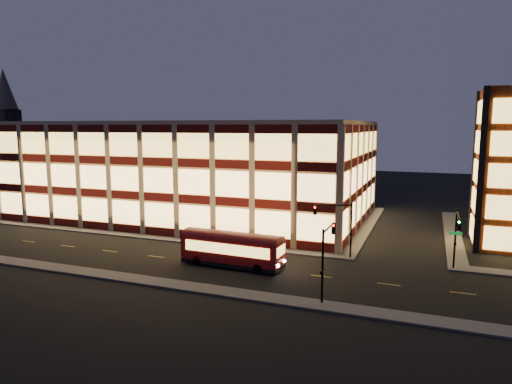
% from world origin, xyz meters
% --- Properties ---
extents(ground, '(200.00, 200.00, 0.00)m').
position_xyz_m(ground, '(0.00, 0.00, 0.00)').
color(ground, black).
rests_on(ground, ground).
extents(sidewalk_office_south, '(54.00, 2.00, 0.15)m').
position_xyz_m(sidewalk_office_south, '(-3.00, 1.00, 0.07)').
color(sidewalk_office_south, '#514F4C').
rests_on(sidewalk_office_south, ground).
extents(sidewalk_office_east, '(2.00, 30.00, 0.15)m').
position_xyz_m(sidewalk_office_east, '(23.00, 17.00, 0.07)').
color(sidewalk_office_east, '#514F4C').
rests_on(sidewalk_office_east, ground).
extents(sidewalk_tower_west, '(2.00, 30.00, 0.15)m').
position_xyz_m(sidewalk_tower_west, '(34.00, 17.00, 0.07)').
color(sidewalk_tower_west, '#514F4C').
rests_on(sidewalk_tower_west, ground).
extents(sidewalk_near, '(100.00, 2.00, 0.15)m').
position_xyz_m(sidewalk_near, '(0.00, -13.00, 0.07)').
color(sidewalk_near, '#514F4C').
rests_on(sidewalk_near, ground).
extents(office_building, '(50.45, 30.45, 14.50)m').
position_xyz_m(office_building, '(-2.91, 16.91, 7.25)').
color(office_building, tan).
rests_on(office_building, ground).
extents(church_tower, '(5.00, 5.00, 18.00)m').
position_xyz_m(church_tower, '(-70.00, 40.00, 9.00)').
color(church_tower, '#2D2621').
rests_on(church_tower, ground).
extents(church_spire, '(6.00, 6.00, 10.00)m').
position_xyz_m(church_spire, '(-70.00, 40.00, 23.00)').
color(church_spire, '#4C473F').
rests_on(church_spire, church_tower).
extents(traffic_signal_far, '(3.79, 1.87, 6.00)m').
position_xyz_m(traffic_signal_far, '(22.21, 0.24, 4.11)').
color(traffic_signal_far, black).
rests_on(traffic_signal_far, ground).
extents(traffic_signal_right, '(1.20, 4.37, 6.00)m').
position_xyz_m(traffic_signal_right, '(33.50, -0.62, 4.10)').
color(traffic_signal_right, black).
rests_on(traffic_signal_right, ground).
extents(traffic_signal_near, '(0.32, 4.45, 6.00)m').
position_xyz_m(traffic_signal_near, '(23.50, -11.03, 4.13)').
color(traffic_signal_near, black).
rests_on(traffic_signal_near, ground).
extents(trolley_bus, '(10.42, 3.12, 3.49)m').
position_xyz_m(trolley_bus, '(12.96, -6.09, 1.94)').
color(trolley_bus, '#940808').
rests_on(trolley_bus, ground).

